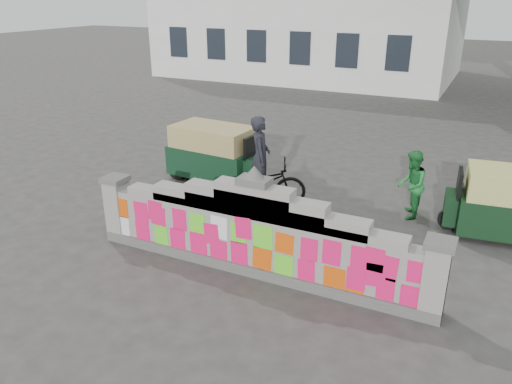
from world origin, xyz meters
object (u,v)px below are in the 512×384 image
at_px(pedestrian, 411,185).
at_px(cyclist_bike, 260,183).
at_px(cyclist_rider, 260,167).
at_px(rickshaw_left, 216,153).

bearing_deg(pedestrian, cyclist_bike, -83.01).
distance_m(cyclist_bike, pedestrian, 3.35).
bearing_deg(cyclist_bike, pedestrian, -99.56).
height_order(cyclist_rider, pedestrian, cyclist_rider).
xyz_separation_m(cyclist_rider, pedestrian, (3.24, 0.85, -0.18)).
height_order(cyclist_bike, pedestrian, pedestrian).
relative_size(cyclist_bike, pedestrian, 1.38).
xyz_separation_m(cyclist_bike, pedestrian, (3.24, 0.85, 0.21)).
relative_size(cyclist_rider, rickshaw_left, 0.70).
bearing_deg(pedestrian, rickshaw_left, -99.60).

